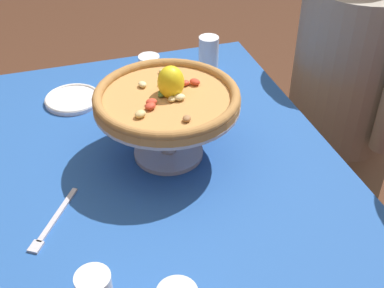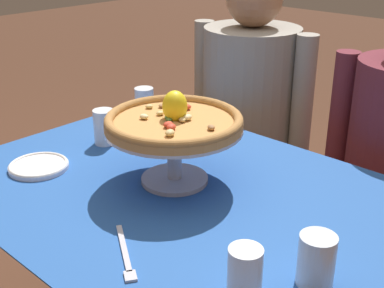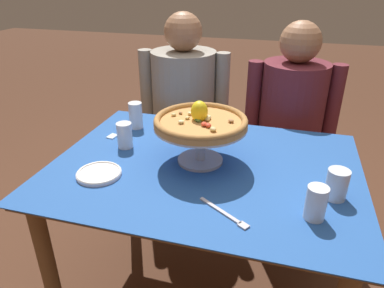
% 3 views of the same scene
% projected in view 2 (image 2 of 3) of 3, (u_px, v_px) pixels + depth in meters
% --- Properties ---
extents(dining_table, '(1.19, 0.90, 0.73)m').
position_uv_depth(dining_table, '(175.00, 223.00, 1.40)').
color(dining_table, brown).
rests_on(dining_table, ground).
extents(pizza_stand, '(0.36, 0.36, 0.16)m').
position_uv_depth(pizza_stand, '(174.00, 144.00, 1.35)').
color(pizza_stand, '#B7B7C1').
rests_on(pizza_stand, dining_table).
extents(pizza, '(0.36, 0.36, 0.09)m').
position_uv_depth(pizza, '(174.00, 120.00, 1.33)').
color(pizza, '#BC8447').
rests_on(pizza, pizza_stand).
extents(water_glass_back_left, '(0.06, 0.06, 0.13)m').
position_uv_depth(water_glass_back_left, '(145.00, 108.00, 1.77)').
color(water_glass_back_left, white).
rests_on(water_glass_back_left, dining_table).
extents(water_glass_side_right, '(0.07, 0.07, 0.11)m').
position_uv_depth(water_glass_side_right, '(316.00, 263.00, 0.98)').
color(water_glass_side_right, silver).
rests_on(water_glass_side_right, dining_table).
extents(water_glass_side_left, '(0.07, 0.07, 0.11)m').
position_uv_depth(water_glass_side_left, '(104.00, 129.00, 1.61)').
color(water_glass_side_left, white).
rests_on(water_glass_side_left, dining_table).
extents(water_glass_front_right, '(0.06, 0.06, 0.11)m').
position_uv_depth(water_glass_front_right, '(245.00, 278.00, 0.94)').
color(water_glass_front_right, white).
rests_on(water_glass_front_right, dining_table).
extents(side_plate, '(0.17, 0.17, 0.02)m').
position_uv_depth(side_plate, '(39.00, 166.00, 1.46)').
color(side_plate, white).
rests_on(side_plate, dining_table).
extents(dinner_fork, '(0.18, 0.12, 0.01)m').
position_uv_depth(dinner_fork, '(125.00, 255.00, 1.08)').
color(dinner_fork, '#B7B7C1').
rests_on(dinner_fork, dining_table).
extents(sugar_packet, '(0.04, 0.05, 0.00)m').
position_uv_depth(sugar_packet, '(104.00, 128.00, 1.75)').
color(sugar_packet, silver).
rests_on(sugar_packet, dining_table).
extents(diner_left, '(0.53, 0.41, 1.22)m').
position_uv_depth(diner_left, '(248.00, 127.00, 2.10)').
color(diner_left, gray).
rests_on(diner_left, ground).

